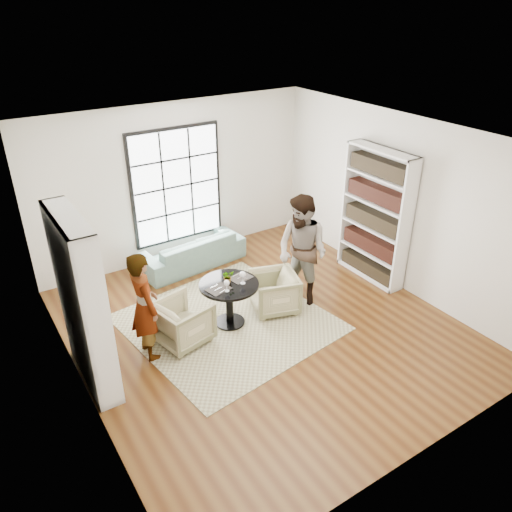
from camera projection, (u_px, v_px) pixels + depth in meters
ground at (263, 327)px, 7.88m from camera, size 6.00×6.00×0.00m
room_shell at (244, 243)px, 7.69m from camera, size 6.00×6.01×6.00m
rug at (228, 322)px, 7.98m from camera, size 3.21×3.21×0.01m
pedestal_table at (229, 295)px, 7.72m from camera, size 0.93×0.93×0.74m
sofa at (192, 251)px, 9.55m from camera, size 2.11×1.00×0.59m
armchair_left at (183, 322)px, 7.42m from camera, size 0.90×0.88×0.69m
armchair_right at (274, 292)px, 8.17m from camera, size 0.92×0.91×0.67m
person_left at (144, 306)px, 6.92m from camera, size 0.40×0.61×1.65m
person_right at (302, 251)px, 8.15m from camera, size 0.93×1.07×1.89m
placemat_left at (218, 289)px, 7.48m from camera, size 0.39×0.32×0.01m
placemat_right at (240, 278)px, 7.78m from camera, size 0.39×0.32×0.01m
cutlery_left at (218, 289)px, 7.48m from camera, size 0.18×0.24×0.01m
cutlery_right at (240, 277)px, 7.77m from camera, size 0.18×0.24×0.01m
wine_glass_left at (227, 283)px, 7.37m from camera, size 0.09×0.09×0.19m
wine_glass_right at (243, 275)px, 7.56m from camera, size 0.10×0.10×0.21m
flower_centerpiece at (228, 277)px, 7.62m from camera, size 0.19×0.17×0.20m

